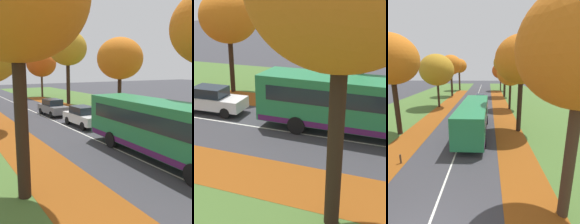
# 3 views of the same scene
# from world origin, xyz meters

# --- Properties ---
(grass_verge_left) EXTENTS (12.00, 90.00, 0.01)m
(grass_verge_left) POSITION_xyz_m (-9.20, 20.00, 0.00)
(grass_verge_left) COLOR #476B2D
(grass_verge_left) RESTS_ON ground
(leaf_litter_left) EXTENTS (2.80, 60.00, 0.00)m
(leaf_litter_left) POSITION_xyz_m (-4.60, 14.00, 0.01)
(leaf_litter_left) COLOR #8C4714
(leaf_litter_left) RESTS_ON grass_verge_left
(grass_verge_right) EXTENTS (12.00, 90.00, 0.01)m
(grass_verge_right) POSITION_xyz_m (9.20, 20.00, 0.00)
(grass_verge_right) COLOR #476B2D
(grass_verge_right) RESTS_ON ground
(leaf_litter_right) EXTENTS (2.80, 60.00, 0.00)m
(leaf_litter_right) POSITION_xyz_m (4.60, 14.00, 0.01)
(leaf_litter_right) COLOR #8C4714
(leaf_litter_right) RESTS_ON grass_verge_right
(road_centre_line) EXTENTS (0.12, 80.00, 0.01)m
(road_centre_line) POSITION_xyz_m (0.00, 20.00, 0.00)
(road_centre_line) COLOR silver
(road_centre_line) RESTS_ON ground
(tree_left_near) EXTENTS (5.00, 5.00, 9.36)m
(tree_left_near) POSITION_xyz_m (-6.25, 11.31, 7.06)
(tree_left_near) COLOR black
(tree_left_near) RESTS_ON ground
(tree_left_mid) EXTENTS (5.42, 5.42, 8.40)m
(tree_left_mid) POSITION_xyz_m (-5.63, 23.30, 5.95)
(tree_left_mid) COLOR #382619
(tree_left_mid) RESTS_ON ground
(tree_left_far) EXTENTS (4.69, 4.69, 8.97)m
(tree_left_far) POSITION_xyz_m (-5.69, 34.44, 6.81)
(tree_left_far) COLOR #382619
(tree_left_far) RESTS_ON ground
(tree_left_distant) EXTENTS (4.25, 4.25, 8.63)m
(tree_left_distant) POSITION_xyz_m (-5.59, 44.73, 6.66)
(tree_left_distant) COLOR #382619
(tree_left_distant) RESTS_ON ground
(tree_right_near) EXTENTS (5.12, 5.12, 9.42)m
(tree_right_near) POSITION_xyz_m (5.62, 12.44, 7.07)
(tree_right_near) COLOR black
(tree_right_near) RESTS_ON ground
(tree_right_mid) EXTENTS (4.25, 4.25, 7.50)m
(tree_right_mid) POSITION_xyz_m (5.84, 22.09, 5.55)
(tree_right_mid) COLOR black
(tree_right_mid) RESTS_ON ground
(tree_right_far) EXTENTS (5.01, 5.01, 9.54)m
(tree_right_far) POSITION_xyz_m (6.08, 33.95, 7.23)
(tree_right_far) COLOR black
(tree_right_far) RESTS_ON ground
(tree_right_distant) EXTENTS (4.81, 4.81, 7.62)m
(tree_right_distant) POSITION_xyz_m (5.88, 43.73, 5.44)
(tree_right_distant) COLOR #422D1E
(tree_right_distant) RESTS_ON ground
(bollard_fourth) EXTENTS (0.12, 0.12, 0.67)m
(bollard_fourth) POSITION_xyz_m (-3.51, 5.87, 0.33)
(bollard_fourth) COLOR #4C3823
(bollard_fourth) RESTS_ON ground
(bus) EXTENTS (2.81, 10.45, 2.98)m
(bus) POSITION_xyz_m (1.06, 11.83, 1.70)
(bus) COLOR #237A47
(bus) RESTS_ON ground
(car_white_lead) EXTENTS (1.89, 4.25, 1.62)m
(car_white_lead) POSITION_xyz_m (1.29, 20.86, 0.81)
(car_white_lead) COLOR silver
(car_white_lead) RESTS_ON ground
(car_grey_following) EXTENTS (1.93, 4.27, 1.62)m
(car_grey_following) POSITION_xyz_m (1.05, 26.84, 0.81)
(car_grey_following) COLOR slate
(car_grey_following) RESTS_ON ground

